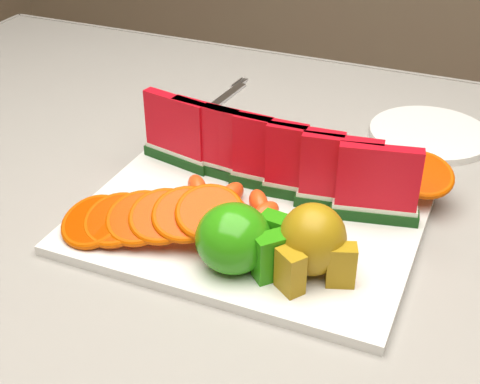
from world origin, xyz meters
The scene contains 11 objects.
table centered at (0.00, 0.00, 0.65)m, with size 1.40×0.90×0.75m.
tablecloth centered at (0.00, 0.00, 0.72)m, with size 1.53×1.03×0.20m.
platter centered at (0.03, -0.05, 0.76)m, with size 0.40×0.30×0.01m.
apple_cluster centered at (0.06, -0.14, 0.80)m, with size 0.12×0.11×0.08m.
pear_cluster centered at (0.14, -0.12, 0.81)m, with size 0.10×0.10×0.08m.
side_plate centered at (0.20, 0.27, 0.76)m, with size 0.21×0.21×0.01m.
fork centered at (-0.15, 0.26, 0.76)m, with size 0.03×0.20×0.00m.
watermelon_row centered at (0.03, 0.02, 0.82)m, with size 0.39×0.07×0.10m.
orange_fan_front centered at (-0.05, -0.13, 0.80)m, with size 0.23×0.14×0.06m.
orange_fan_back centered at (0.07, 0.08, 0.79)m, with size 0.38×0.11×0.05m.
tangerine_segments centered at (0.01, -0.04, 0.78)m, with size 0.14×0.08×0.03m.
Camera 1 is at (0.29, -0.67, 1.23)m, focal length 50.00 mm.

